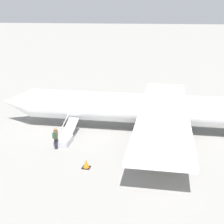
% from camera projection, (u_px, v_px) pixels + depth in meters
% --- Properties ---
extents(ground_plane, '(600.00, 600.00, 0.00)m').
position_uv_depth(ground_plane, '(150.00, 131.00, 28.23)').
color(ground_plane, gray).
extents(airplane_main, '(28.91, 21.69, 6.96)m').
position_uv_depth(airplane_main, '(162.00, 109.00, 27.45)').
color(airplane_main, white).
rests_on(airplane_main, ground).
extents(boarding_stairs, '(1.21, 4.06, 1.72)m').
position_uv_depth(boarding_stairs, '(65.00, 138.00, 25.62)').
color(boarding_stairs, '#B2B2B7').
rests_on(boarding_stairs, ground).
extents(passenger, '(0.36, 0.55, 1.74)m').
position_uv_depth(passenger, '(56.00, 137.00, 24.16)').
color(passenger, '#23232D').
rests_on(passenger, ground).
extents(traffic_cone_near_stairs, '(0.56, 0.56, 0.62)m').
position_uv_depth(traffic_cone_near_stairs, '(86.00, 164.00, 21.37)').
color(traffic_cone_near_stairs, black).
rests_on(traffic_cone_near_stairs, ground).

